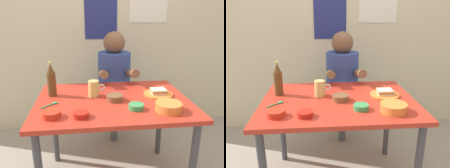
# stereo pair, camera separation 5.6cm
# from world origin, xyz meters

# --- Properties ---
(wall_back) EXTENTS (4.40, 0.09, 2.60)m
(wall_back) POSITION_xyz_m (0.00, 1.05, 1.30)
(wall_back) COLOR beige
(wall_back) RESTS_ON ground
(dining_table) EXTENTS (1.10, 0.80, 0.74)m
(dining_table) POSITION_xyz_m (0.00, 0.00, 0.65)
(dining_table) COLOR #B72D1E
(dining_table) RESTS_ON ground
(stool) EXTENTS (0.34, 0.34, 0.45)m
(stool) POSITION_xyz_m (0.09, 0.63, 0.35)
(stool) COLOR #4C4C51
(stool) RESTS_ON ground
(person_seated) EXTENTS (0.33, 0.56, 0.72)m
(person_seated) POSITION_xyz_m (0.09, 0.62, 0.77)
(person_seated) COLOR #33478C
(person_seated) RESTS_ON stool
(plate_orange) EXTENTS (0.22, 0.22, 0.01)m
(plate_orange) POSITION_xyz_m (0.35, 0.04, 0.75)
(plate_orange) COLOR orange
(plate_orange) RESTS_ON dining_table
(sandwich) EXTENTS (0.11, 0.09, 0.04)m
(sandwich) POSITION_xyz_m (0.35, 0.04, 0.77)
(sandwich) COLOR beige
(sandwich) RESTS_ON plate_orange
(beer_mug) EXTENTS (0.13, 0.08, 0.12)m
(beer_mug) POSITION_xyz_m (-0.13, 0.08, 0.80)
(beer_mug) COLOR #D1BC66
(beer_mug) RESTS_ON dining_table
(beer_bottle) EXTENTS (0.06, 0.06, 0.26)m
(beer_bottle) POSITION_xyz_m (-0.45, 0.13, 0.86)
(beer_bottle) COLOR #593819
(beer_bottle) RESTS_ON dining_table
(condiment_bowl_brown) EXTENTS (0.12, 0.12, 0.04)m
(condiment_bowl_brown) POSITION_xyz_m (0.01, -0.02, 0.76)
(condiment_bowl_brown) COLOR brown
(condiment_bowl_brown) RESTS_ON dining_table
(sambal_bowl_red) EXTENTS (0.10, 0.10, 0.03)m
(sambal_bowl_red) POSITION_xyz_m (-0.22, -0.26, 0.76)
(sambal_bowl_red) COLOR #B21E14
(sambal_bowl_red) RESTS_ON dining_table
(soup_bowl_orange) EXTENTS (0.17, 0.17, 0.05)m
(soup_bowl_orange) POSITION_xyz_m (0.33, -0.23, 0.77)
(soup_bowl_orange) COLOR orange
(soup_bowl_orange) RESTS_ON dining_table
(dip_bowl_green) EXTENTS (0.10, 0.10, 0.03)m
(dip_bowl_green) POSITION_xyz_m (0.13, -0.19, 0.76)
(dip_bowl_green) COLOR #388C4C
(dip_bowl_green) RESTS_ON dining_table
(sauce_bowl_chili) EXTENTS (0.11, 0.11, 0.04)m
(sauce_bowl_chili) POSITION_xyz_m (-0.40, -0.24, 0.76)
(sauce_bowl_chili) COLOR red
(sauce_bowl_chili) RESTS_ON dining_table
(spoon) EXTENTS (0.10, 0.09, 0.01)m
(spoon) POSITION_xyz_m (-0.42, -0.05, 0.75)
(spoon) COLOR #26A559
(spoon) RESTS_ON dining_table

